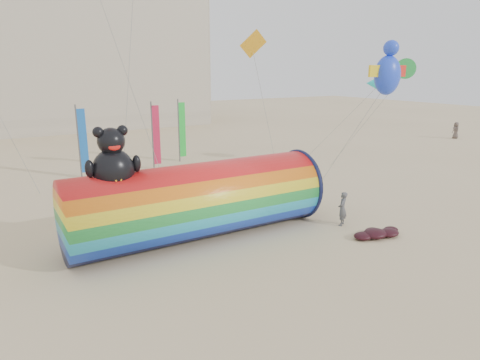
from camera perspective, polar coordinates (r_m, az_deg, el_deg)
ground at (r=19.70m, az=1.01°, el=-7.91°), size 160.00×160.00×0.00m
windsock_assembly at (r=19.55m, az=-5.56°, el=-2.51°), size 11.86×3.61×5.47m
kite_handler at (r=21.74m, az=13.49°, el=-3.75°), size 0.74×0.69×1.70m
fabric_bundle at (r=20.93m, az=17.84°, el=-6.76°), size 2.62×1.35×0.41m
festival_banners at (r=33.67m, az=-12.89°, el=5.84°), size 8.91×1.81×5.20m
flying_kites at (r=22.98m, az=-4.54°, el=22.32°), size 32.48×9.93×9.33m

